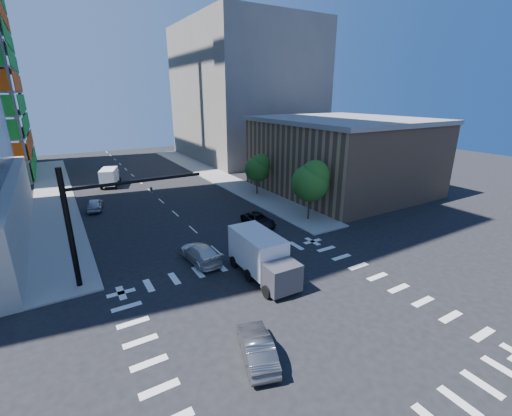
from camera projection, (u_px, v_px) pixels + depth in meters
ground at (294, 320)px, 22.05m from camera, size 160.00×160.00×0.00m
road_markings at (294, 320)px, 22.05m from camera, size 20.00×20.00×0.01m
sidewalk_ne at (215, 175)px, 60.69m from camera, size 5.00×60.00×0.15m
sidewalk_nw at (54, 196)px, 48.55m from camera, size 5.00×60.00×0.15m
commercial_building at (342, 155)px, 50.42m from camera, size 20.50×22.50×10.60m
bg_building_ne at (245, 93)px, 75.53m from camera, size 24.00×30.00×28.00m
signal_mast_nw at (91, 215)px, 24.83m from camera, size 10.20×0.40×9.00m
tree_south at (312, 180)px, 38.02m from camera, size 4.16×4.16×6.82m
tree_north at (258, 167)px, 48.17m from camera, size 3.54×3.52×5.78m
car_nb_far at (258, 220)px, 37.67m from camera, size 2.25×4.81×1.33m
car_sb_near at (200, 253)px, 29.56m from camera, size 2.46×5.40×1.53m
car_sb_mid at (95, 204)px, 42.66m from camera, size 2.56×4.55×1.46m
car_sb_cross at (257, 347)px, 18.64m from camera, size 2.82×4.70×1.46m
box_truck_near at (264, 261)px, 26.57m from camera, size 2.92×6.60×3.43m
box_truck_far at (110, 178)px, 54.04m from camera, size 3.87×5.85×2.83m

